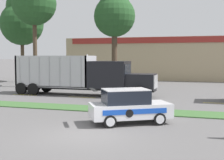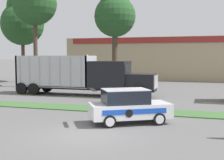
{
  "view_description": "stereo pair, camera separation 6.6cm",
  "coord_description": "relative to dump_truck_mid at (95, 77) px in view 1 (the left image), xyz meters",
  "views": [
    {
      "loc": [
        5.0,
        -12.25,
        3.38
      ],
      "look_at": [
        -1.06,
        7.07,
        1.83
      ],
      "focal_mm": 50.0,
      "sensor_mm": 36.0,
      "label": 1
    },
    {
      "loc": [
        5.06,
        -12.23,
        3.38
      ],
      "look_at": [
        -1.06,
        7.07,
        1.83
      ],
      "focal_mm": 50.0,
      "sensor_mm": 36.0,
      "label": 2
    }
  ],
  "objects": [
    {
      "name": "ground_plane",
      "position": [
        4.32,
        -12.69,
        -1.6
      ],
      "size": [
        600.0,
        600.0,
        0.0
      ],
      "primitive_type": "plane",
      "color": "#5B5959"
    },
    {
      "name": "grass_verge",
      "position": [
        4.32,
        -6.44,
        -1.57
      ],
      "size": [
        120.0,
        2.09,
        0.06
      ],
      "primitive_type": "cube",
      "color": "#3D6633",
      "rests_on": "ground_plane"
    },
    {
      "name": "centre_line_2",
      "position": [
        -6.06,
        -1.4,
        -1.59
      ],
      "size": [
        2.4,
        0.14,
        0.01
      ],
      "primitive_type": "cube",
      "color": "yellow",
      "rests_on": "ground_plane"
    },
    {
      "name": "centre_line_3",
      "position": [
        -0.66,
        -1.4,
        -1.59
      ],
      "size": [
        2.4,
        0.14,
        0.01
      ],
      "primitive_type": "cube",
      "color": "yellow",
      "rests_on": "ground_plane"
    },
    {
      "name": "centre_line_4",
      "position": [
        4.74,
        -1.4,
        -1.59
      ],
      "size": [
        2.4,
        0.14,
        0.01
      ],
      "primitive_type": "cube",
      "color": "yellow",
      "rests_on": "ground_plane"
    },
    {
      "name": "centre_line_5",
      "position": [
        10.14,
        -1.4,
        -1.59
      ],
      "size": [
        2.4,
        0.14,
        0.01
      ],
      "primitive_type": "cube",
      "color": "yellow",
      "rests_on": "ground_plane"
    },
    {
      "name": "dump_truck_mid",
      "position": [
        0.0,
        0.0,
        0.0
      ],
      "size": [
        12.39,
        2.64,
        3.53
      ],
      "color": "black",
      "rests_on": "ground_plane"
    },
    {
      "name": "rally_car",
      "position": [
        5.47,
        -9.85,
        -0.72
      ],
      "size": [
        4.33,
        3.55,
        1.78
      ],
      "color": "white",
      "rests_on": "ground_plane"
    },
    {
      "name": "store_building_backdrop",
      "position": [
        10.12,
        23.75,
        1.42
      ],
      "size": [
        42.78,
        12.1,
        6.03
      ],
      "color": "tan",
      "rests_on": "ground_plane"
    },
    {
      "name": "tree_behind_left",
      "position": [
        -0.83,
        8.34,
        6.56
      ],
      "size": [
        4.57,
        4.57,
        11.22
      ],
      "color": "#473828",
      "rests_on": "ground_plane"
    },
    {
      "name": "tree_behind_right",
      "position": [
        -14.04,
        10.48,
        6.52
      ],
      "size": [
        5.57,
        5.57,
        11.75
      ],
      "color": "#473828",
      "rests_on": "ground_plane"
    }
  ]
}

